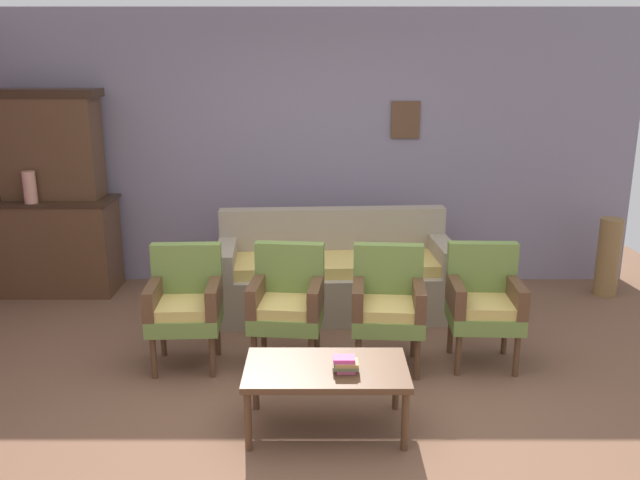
{
  "coord_description": "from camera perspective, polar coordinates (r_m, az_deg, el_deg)",
  "views": [
    {
      "loc": [
        0.06,
        -4.01,
        2.25
      ],
      "look_at": [
        0.06,
        1.07,
        0.85
      ],
      "focal_mm": 37.48,
      "sensor_mm": 36.0,
      "label": 1
    }
  ],
  "objects": [
    {
      "name": "armchair_row_middle",
      "position": [
        5.07,
        -11.39,
        -5.14
      ],
      "size": [
        0.54,
        0.51,
        0.9
      ],
      "color": "olive",
      "rests_on": "ground"
    },
    {
      "name": "side_cabinet",
      "position": [
        7.0,
        -21.44,
        -0.44
      ],
      "size": [
        1.16,
        0.55,
        0.93
      ],
      "color": "brown",
      "rests_on": "ground"
    },
    {
      "name": "armchair_near_cabinet",
      "position": [
        4.99,
        -2.79,
        -5.14
      ],
      "size": [
        0.57,
        0.54,
        0.9
      ],
      "color": "olive",
      "rests_on": "ground"
    },
    {
      "name": "book_stack_on_table",
      "position": [
        4.07,
        2.22,
        -10.57
      ],
      "size": [
        0.16,
        0.12,
        0.1
      ],
      "color": "#E86290",
      "rests_on": "coffee_table"
    },
    {
      "name": "armchair_near_couch_end",
      "position": [
        5.14,
        13.85,
        -4.97
      ],
      "size": [
        0.54,
        0.51,
        0.9
      ],
      "color": "olive",
      "rests_on": "ground"
    },
    {
      "name": "vase_on_cabinet",
      "position": [
        6.76,
        -23.51,
        4.15
      ],
      "size": [
        0.12,
        0.12,
        0.3
      ],
      "primitive_type": "cylinder",
      "color": "tan",
      "rests_on": "side_cabinet"
    },
    {
      "name": "floral_couch",
      "position": [
        6.04,
        1.31,
        -3.17
      ],
      "size": [
        2.13,
        0.93,
        0.9
      ],
      "color": "gray",
      "rests_on": "ground"
    },
    {
      "name": "ground_plane",
      "position": [
        4.6,
        -0.78,
        -13.86
      ],
      "size": [
        7.68,
        7.68,
        0.0
      ],
      "primitive_type": "plane",
      "color": "brown"
    },
    {
      "name": "floor_vase_by_wall",
      "position": [
        7.02,
        23.43,
        -1.35
      ],
      "size": [
        0.22,
        0.22,
        0.76
      ],
      "primitive_type": "cylinder",
      "color": "olive",
      "rests_on": "ground"
    },
    {
      "name": "coffee_table",
      "position": [
        4.17,
        0.56,
        -11.32
      ],
      "size": [
        1.0,
        0.56,
        0.42
      ],
      "color": "brown",
      "rests_on": "ground"
    },
    {
      "name": "armchair_by_doorway",
      "position": [
        4.98,
        5.85,
        -5.28
      ],
      "size": [
        0.55,
        0.53,
        0.9
      ],
      "color": "olive",
      "rests_on": "ground"
    },
    {
      "name": "cabinet_upper_hutch",
      "position": [
        6.89,
        -22.0,
        7.65
      ],
      "size": [
        0.99,
        0.38,
        1.03
      ],
      "color": "brown",
      "rests_on": "side_cabinet"
    },
    {
      "name": "wall_back_with_decor",
      "position": [
        6.71,
        -0.5,
        7.71
      ],
      "size": [
        6.4,
        0.09,
        2.7
      ],
      "color": "gray",
      "rests_on": "ground"
    }
  ]
}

